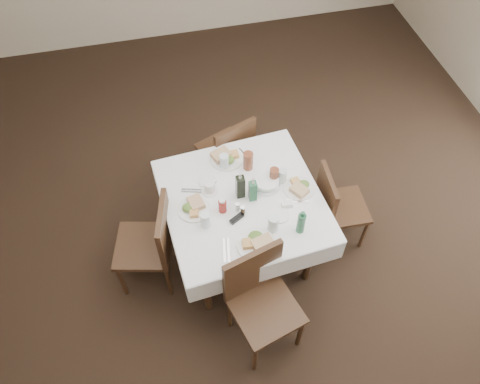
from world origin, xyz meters
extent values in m
plane|color=black|center=(0.00, 0.00, 0.00)|extent=(7.00, 7.00, 0.00)
cylinder|color=#331F0C|center=(-0.42, -0.36, 0.36)|extent=(0.06, 0.06, 0.72)
cylinder|color=#331F0C|center=(-0.48, 0.50, 0.36)|extent=(0.06, 0.06, 0.72)
cylinder|color=#331F0C|center=(0.45, -0.29, 0.36)|extent=(0.06, 0.06, 0.72)
cylinder|color=#331F0C|center=(0.38, 0.57, 0.36)|extent=(0.06, 0.06, 0.72)
cube|color=#331F0C|center=(-0.02, 0.11, 0.73)|extent=(1.16, 1.16, 0.03)
cube|color=white|center=(-0.02, 0.11, 0.76)|extent=(1.28, 1.28, 0.01)
cube|color=white|center=(-0.07, 0.70, 0.65)|extent=(1.18, 0.11, 0.22)
cube|color=white|center=(0.03, -0.49, 0.65)|extent=(1.18, 0.11, 0.22)
cube|color=white|center=(0.57, 0.15, 0.65)|extent=(0.11, 1.18, 0.22)
cube|color=white|center=(-0.61, 0.06, 0.65)|extent=(0.11, 1.18, 0.22)
cube|color=#331F0C|center=(0.01, 0.94, 0.42)|extent=(0.54, 0.54, 0.04)
cube|color=#331F0C|center=(0.08, 0.77, 0.65)|extent=(0.40, 0.19, 0.45)
cylinder|color=#331F0C|center=(0.11, 1.17, 0.21)|extent=(0.03, 0.03, 0.42)
cylinder|color=#331F0C|center=(0.24, 0.84, 0.21)|extent=(0.03, 0.03, 0.42)
cylinder|color=#331F0C|center=(-0.22, 1.04, 0.21)|extent=(0.03, 0.03, 0.42)
cylinder|color=#331F0C|center=(-0.09, 0.71, 0.21)|extent=(0.03, 0.03, 0.42)
cube|color=#331F0C|center=(-0.04, -0.69, 0.46)|extent=(0.56, 0.56, 0.04)
cube|color=#331F0C|center=(-0.09, -0.49, 0.71)|extent=(0.45, 0.16, 0.49)
cylinder|color=#331F0C|center=(-0.18, -0.93, 0.23)|extent=(0.04, 0.04, 0.46)
cylinder|color=#331F0C|center=(-0.28, -0.55, 0.23)|extent=(0.04, 0.04, 0.46)
cylinder|color=#331F0C|center=(0.20, -0.83, 0.23)|extent=(0.04, 0.04, 0.46)
cylinder|color=#331F0C|center=(0.10, -0.45, 0.23)|extent=(0.04, 0.04, 0.46)
cube|color=#331F0C|center=(0.85, 0.07, 0.40)|extent=(0.42, 0.42, 0.04)
cube|color=#331F0C|center=(0.67, 0.08, 0.62)|extent=(0.06, 0.40, 0.43)
cylinder|color=#331F0C|center=(1.02, -0.11, 0.20)|extent=(0.03, 0.03, 0.40)
cylinder|color=#331F0C|center=(0.68, -0.09, 0.20)|extent=(0.03, 0.03, 0.40)
cylinder|color=#331F0C|center=(1.03, 0.24, 0.20)|extent=(0.03, 0.03, 0.40)
cylinder|color=#331F0C|center=(0.69, 0.25, 0.20)|extent=(0.03, 0.03, 0.40)
cube|color=#331F0C|center=(-0.84, 0.06, 0.45)|extent=(0.53, 0.53, 0.04)
cube|color=#331F0C|center=(-0.65, 0.01, 0.68)|extent=(0.14, 0.43, 0.48)
cylinder|color=#331F0C|center=(-0.98, 0.29, 0.22)|extent=(0.04, 0.04, 0.45)
cylinder|color=#331F0C|center=(-0.61, 0.20, 0.22)|extent=(0.04, 0.04, 0.45)
cylinder|color=#331F0C|center=(-1.07, -0.08, 0.22)|extent=(0.04, 0.04, 0.45)
cylinder|color=#331F0C|center=(-0.70, -0.17, 0.22)|extent=(0.04, 0.04, 0.45)
cylinder|color=white|center=(-0.05, 0.53, 0.77)|extent=(0.28, 0.28, 0.01)
cube|color=tan|center=(-0.09, 0.55, 0.80)|extent=(0.18, 0.16, 0.05)
cube|color=#C78036|center=(0.00, 0.54, 0.79)|extent=(0.10, 0.08, 0.04)
ellipsoid|color=#356D22|center=(-0.05, 0.49, 0.80)|extent=(0.10, 0.09, 0.05)
cylinder|color=white|center=(-0.02, -0.32, 0.77)|extent=(0.29, 0.29, 0.01)
cube|color=tan|center=(0.02, -0.34, 0.80)|extent=(0.17, 0.15, 0.05)
cube|color=#C78036|center=(-0.07, -0.31, 0.80)|extent=(0.10, 0.08, 0.04)
ellipsoid|color=#356D22|center=(-0.02, -0.27, 0.80)|extent=(0.11, 0.10, 0.05)
cylinder|color=white|center=(0.43, 0.10, 0.77)|extent=(0.25, 0.25, 0.01)
cube|color=tan|center=(0.42, 0.06, 0.80)|extent=(0.15, 0.16, 0.04)
cube|color=#C78036|center=(0.42, 0.14, 0.79)|extent=(0.08, 0.09, 0.03)
ellipsoid|color=#356D22|center=(0.47, 0.11, 0.80)|extent=(0.09, 0.08, 0.04)
cylinder|color=white|center=(-0.40, 0.09, 0.77)|extent=(0.25, 0.25, 0.01)
cube|color=tan|center=(-0.38, 0.13, 0.80)|extent=(0.13, 0.15, 0.04)
cube|color=#C78036|center=(-0.41, 0.05, 0.79)|extent=(0.08, 0.09, 0.03)
ellipsoid|color=#356D22|center=(-0.44, 0.10, 0.80)|extent=(0.09, 0.08, 0.04)
cylinder|color=white|center=(-0.25, 0.34, 0.77)|extent=(0.14, 0.14, 0.01)
cylinder|color=white|center=(0.21, -0.11, 0.77)|extent=(0.16, 0.16, 0.01)
cylinder|color=silver|center=(-0.09, 0.45, 0.83)|extent=(0.07, 0.07, 0.14)
cylinder|color=silver|center=(0.13, -0.22, 0.84)|extent=(0.08, 0.08, 0.15)
cylinder|color=silver|center=(0.32, 0.21, 0.82)|extent=(0.07, 0.07, 0.13)
cylinder|color=silver|center=(-0.34, -0.06, 0.83)|extent=(0.07, 0.07, 0.13)
cylinder|color=brown|center=(0.10, 0.40, 0.84)|extent=(0.08, 0.08, 0.17)
cylinder|color=brown|center=(0.26, 0.21, 0.84)|extent=(0.07, 0.07, 0.15)
cylinder|color=silver|center=(0.19, 0.19, 0.78)|extent=(0.22, 0.22, 0.04)
cylinder|color=white|center=(0.19, 0.19, 0.81)|extent=(0.20, 0.20, 0.04)
cube|color=black|center=(-0.03, 0.15, 0.87)|extent=(0.06, 0.06, 0.21)
cone|color=silver|center=(-0.03, 0.15, 1.00)|extent=(0.03, 0.03, 0.06)
cube|color=#205B39|center=(0.05, 0.09, 0.86)|extent=(0.06, 0.06, 0.19)
cone|color=silver|center=(0.05, 0.09, 0.98)|extent=(0.03, 0.03, 0.05)
cylinder|color=maroon|center=(-0.19, 0.03, 0.82)|extent=(0.06, 0.06, 0.11)
cylinder|color=white|center=(-0.19, 0.03, 0.88)|extent=(0.05, 0.05, 0.02)
cylinder|color=white|center=(-0.08, 0.01, 0.80)|extent=(0.04, 0.04, 0.07)
cylinder|color=silver|center=(-0.08, 0.01, 0.84)|extent=(0.04, 0.04, 0.01)
cylinder|color=#43321D|center=(-0.05, -0.02, 0.79)|extent=(0.03, 0.03, 0.06)
cylinder|color=silver|center=(-0.05, -0.02, 0.83)|extent=(0.03, 0.03, 0.01)
cylinder|color=white|center=(-0.25, 0.24, 0.77)|extent=(0.13, 0.13, 0.01)
cylinder|color=white|center=(-0.25, 0.24, 0.82)|extent=(0.08, 0.08, 0.09)
cylinder|color=black|center=(-0.25, 0.24, 0.85)|extent=(0.07, 0.07, 0.01)
torus|color=white|center=(-0.21, 0.27, 0.82)|extent=(0.05, 0.04, 0.06)
cube|color=black|center=(-0.11, -0.07, 0.77)|extent=(0.12, 0.09, 0.03)
cylinder|color=#205B39|center=(0.32, -0.27, 0.86)|extent=(0.06, 0.06, 0.19)
cylinder|color=#205B39|center=(0.32, -0.27, 0.97)|extent=(0.03, 0.03, 0.03)
cube|color=white|center=(0.29, -0.04, 0.78)|extent=(0.09, 0.06, 0.04)
cube|color=pink|center=(0.29, -0.04, 0.79)|extent=(0.07, 0.04, 0.02)
cube|color=silver|center=(0.08, 0.52, 0.77)|extent=(0.09, 0.19, 0.01)
cube|color=silver|center=(0.11, 0.53, 0.77)|extent=(0.09, 0.19, 0.01)
cube|color=silver|center=(-0.22, -0.31, 0.77)|extent=(0.05, 0.20, 0.01)
cube|color=silver|center=(-0.25, -0.31, 0.77)|extent=(0.05, 0.20, 0.01)
cube|color=silver|center=(0.38, -0.02, 0.77)|extent=(0.18, 0.04, 0.01)
cube|color=silver|center=(0.38, 0.01, 0.77)|extent=(0.18, 0.04, 0.01)
cube|color=silver|center=(-0.39, 0.28, 0.77)|extent=(0.15, 0.06, 0.01)
cube|color=silver|center=(-0.39, 0.26, 0.77)|extent=(0.15, 0.06, 0.01)
camera|label=1|loc=(-0.53, -1.96, 3.66)|focal=35.00mm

